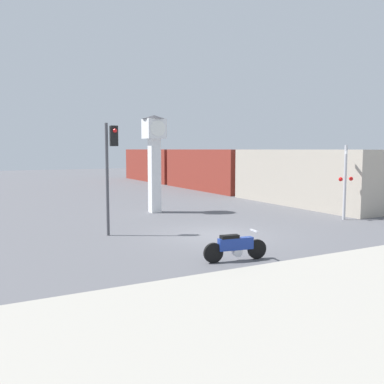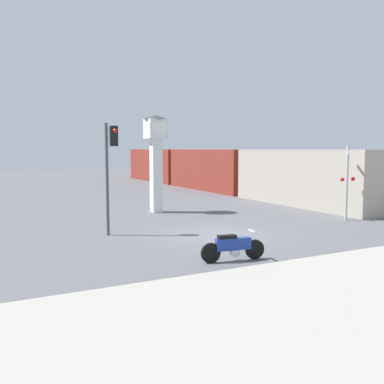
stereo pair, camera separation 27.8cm
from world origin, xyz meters
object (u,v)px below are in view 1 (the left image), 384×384
object	(u,v)px
clock_tower	(154,149)
traffic_light	(110,159)
railroad_crossing_signal	(345,179)
motorcycle	(235,247)
freight_train	(209,170)

from	to	relation	value
clock_tower	traffic_light	bearing A→B (deg)	-128.92
clock_tower	railroad_crossing_signal	bearing A→B (deg)	-42.89
motorcycle	railroad_crossing_signal	size ratio (longest dim) A/B	0.57
clock_tower	freight_train	xyz separation A→B (m)	(9.36, 10.12, -1.75)
motorcycle	traffic_light	xyz separation A→B (m)	(-2.13, 5.63, 2.60)
motorcycle	railroad_crossing_signal	bearing A→B (deg)	32.05
clock_tower	traffic_light	distance (m)	6.34
clock_tower	railroad_crossing_signal	xyz separation A→B (m)	(7.14, -6.63, -1.47)
motorcycle	freight_train	bearing A→B (deg)	69.99
traffic_light	railroad_crossing_signal	distance (m)	11.29
clock_tower	traffic_light	xyz separation A→B (m)	(-3.98, -4.93, -0.40)
freight_train	railroad_crossing_signal	xyz separation A→B (m)	(-2.23, -16.75, 0.28)
clock_tower	freight_train	world-z (taller)	clock_tower
motorcycle	clock_tower	size ratio (longest dim) A/B	0.40
freight_train	railroad_crossing_signal	size ratio (longest dim) A/B	9.41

